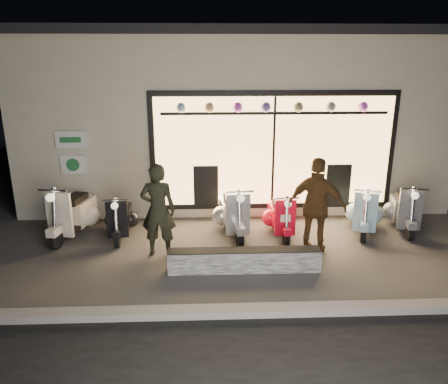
# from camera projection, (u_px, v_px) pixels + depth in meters

# --- Properties ---
(ground) EXTENTS (40.00, 40.00, 0.00)m
(ground) POSITION_uv_depth(u_px,v_px,m) (244.00, 254.00, 8.22)
(ground) COLOR #383533
(ground) RESTS_ON ground
(kerb) EXTENTS (40.00, 0.25, 0.12)m
(kerb) POSITION_uv_depth(u_px,v_px,m) (256.00, 311.00, 6.30)
(kerb) COLOR slate
(kerb) RESTS_ON ground
(shop_building) EXTENTS (10.20, 6.23, 4.20)m
(shop_building) POSITION_uv_depth(u_px,v_px,m) (230.00, 110.00, 12.34)
(shop_building) COLOR beige
(shop_building) RESTS_ON ground
(graffiti_barrier) EXTENTS (2.63, 0.28, 0.40)m
(graffiti_barrier) POSITION_uv_depth(u_px,v_px,m) (244.00, 260.00, 7.54)
(graffiti_barrier) COLOR black
(graffiti_barrier) RESTS_ON ground
(scooter_silver) EXTENTS (0.59, 1.51, 1.07)m
(scooter_silver) POSITION_uv_depth(u_px,v_px,m) (233.00, 212.00, 9.17)
(scooter_silver) COLOR black
(scooter_silver) RESTS_ON ground
(scooter_red) EXTENTS (0.43, 1.30, 0.93)m
(scooter_red) POSITION_uv_depth(u_px,v_px,m) (280.00, 215.00, 9.15)
(scooter_red) COLOR black
(scooter_red) RESTS_ON ground
(scooter_black) EXTENTS (0.46, 1.30, 0.93)m
(scooter_black) POSITION_uv_depth(u_px,v_px,m) (121.00, 217.00, 9.05)
(scooter_black) COLOR black
(scooter_black) RESTS_ON ground
(scooter_cream) EXTENTS (0.71, 1.60, 1.13)m
(scooter_cream) POSITION_uv_depth(u_px,v_px,m) (75.00, 212.00, 9.10)
(scooter_cream) COLOR black
(scooter_cream) RESTS_ON ground
(scooter_blue) EXTENTS (0.78, 1.43, 1.03)m
(scooter_blue) POSITION_uv_depth(u_px,v_px,m) (364.00, 211.00, 9.32)
(scooter_blue) COLOR black
(scooter_blue) RESTS_ON ground
(scooter_grey) EXTENTS (0.66, 1.45, 1.03)m
(scooter_grey) POSITION_uv_depth(u_px,v_px,m) (404.00, 209.00, 9.44)
(scooter_grey) COLOR black
(scooter_grey) RESTS_ON ground
(man) EXTENTS (0.67, 0.47, 1.76)m
(man) POSITION_uv_depth(u_px,v_px,m) (158.00, 210.00, 7.97)
(man) COLOR black
(man) RESTS_ON ground
(woman) EXTENTS (1.17, 0.87, 1.84)m
(woman) POSITION_uv_depth(u_px,v_px,m) (317.00, 207.00, 8.04)
(woman) COLOR #56371B
(woman) RESTS_ON ground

